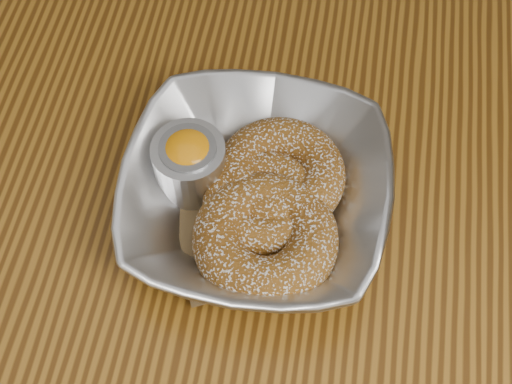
% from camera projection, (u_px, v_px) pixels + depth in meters
% --- Properties ---
extents(table, '(1.20, 0.80, 0.75)m').
position_uv_depth(table, '(213.00, 313.00, 0.66)').
color(table, brown).
rests_on(table, ground_plane).
extents(serving_bowl, '(0.22, 0.22, 0.05)m').
position_uv_depth(serving_bowl, '(256.00, 194.00, 0.57)').
color(serving_bowl, '#B9BBC0').
rests_on(serving_bowl, table).
extents(parchment, '(0.19, 0.19, 0.00)m').
position_uv_depth(parchment, '(256.00, 205.00, 0.59)').
color(parchment, brown).
rests_on(parchment, table).
extents(donut_back, '(0.11, 0.11, 0.04)m').
position_uv_depth(donut_back, '(280.00, 174.00, 0.58)').
color(donut_back, brown).
rests_on(donut_back, parchment).
extents(donut_front, '(0.13, 0.13, 0.04)m').
position_uv_depth(donut_front, '(265.00, 238.00, 0.55)').
color(donut_front, brown).
rests_on(donut_front, parchment).
extents(donut_extra, '(0.12, 0.12, 0.03)m').
position_uv_depth(donut_extra, '(262.00, 203.00, 0.57)').
color(donut_extra, brown).
rests_on(donut_extra, parchment).
extents(ramekin, '(0.06, 0.06, 0.06)m').
position_uv_depth(ramekin, '(190.00, 162.00, 0.58)').
color(ramekin, '#B9BBC0').
rests_on(ramekin, table).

